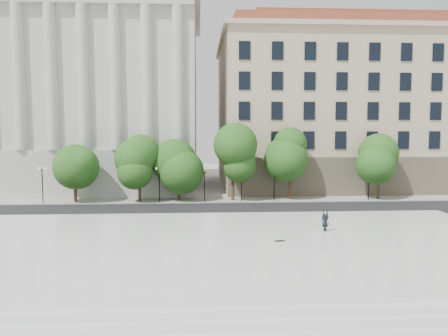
# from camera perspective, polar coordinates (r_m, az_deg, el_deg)

# --- Properties ---
(ground) EXTENTS (160.00, 160.00, 0.00)m
(ground) POSITION_cam_1_polar(r_m,az_deg,el_deg) (28.58, -0.08, -12.05)
(ground) COLOR #ACAAA3
(ground) RESTS_ON ground
(plaza) EXTENTS (44.00, 22.00, 0.45)m
(plaza) POSITION_cam_1_polar(r_m,az_deg,el_deg) (31.40, -0.39, -10.05)
(plaza) COLOR white
(plaza) RESTS_ON ground
(street) EXTENTS (60.00, 8.00, 0.02)m
(street) POSITION_cam_1_polar(r_m,az_deg,el_deg) (46.07, -1.33, -5.46)
(street) COLOR black
(street) RESTS_ON ground
(far_sidewalk) EXTENTS (60.00, 4.00, 0.12)m
(far_sidewalk) POSITION_cam_1_polar(r_m,az_deg,el_deg) (51.97, -1.56, -4.20)
(far_sidewalk) COLOR #B2AFA4
(far_sidewalk) RESTS_ON ground
(building_west) EXTENTS (31.50, 27.65, 25.60)m
(building_west) POSITION_cam_1_polar(r_m,az_deg,el_deg) (67.80, -16.66, 8.62)
(building_west) COLOR #B6B6B1
(building_west) RESTS_ON ground
(building_east) EXTENTS (36.00, 26.15, 23.00)m
(building_east) POSITION_cam_1_polar(r_m,az_deg,el_deg) (69.66, 14.84, 7.13)
(building_east) COLOR #BDAC90
(building_east) RESTS_ON ground
(traffic_light_west) EXTENTS (0.90, 1.56, 4.12)m
(traffic_light_west) POSITION_cam_1_polar(r_m,az_deg,el_deg) (49.81, -2.57, -0.49)
(traffic_light_west) COLOR black
(traffic_light_west) RESTS_ON ground
(traffic_light_east) EXTENTS (0.67, 1.78, 4.20)m
(traffic_light_east) POSITION_cam_1_polar(r_m,az_deg,el_deg) (50.04, 2.30, -0.36)
(traffic_light_east) COLOR black
(traffic_light_east) RESTS_ON ground
(person_lying) EXTENTS (0.82, 1.78, 0.47)m
(person_lying) POSITION_cam_1_polar(r_m,az_deg,el_deg) (35.40, 13.06, -7.68)
(person_lying) COLOR black
(person_lying) RESTS_ON plaza
(skateboard) EXTENTS (0.73, 0.31, 0.07)m
(skateboard) POSITION_cam_1_polar(r_m,az_deg,el_deg) (31.79, 7.29, -9.42)
(skateboard) COLOR black
(skateboard) RESTS_ON plaza
(plaza_steps) EXTENTS (44.00, 3.00, 0.30)m
(plaza_steps) POSITION_cam_1_polar(r_m,az_deg,el_deg) (20.21, 1.41, -19.15)
(plaza_steps) COLOR white
(plaza_steps) RESTS_ON ground
(street_trees) EXTENTS (40.04, 5.47, 7.88)m
(street_trees) POSITION_cam_1_polar(r_m,az_deg,el_deg) (50.99, -0.29, 1.30)
(street_trees) COLOR #382619
(street_trees) RESTS_ON ground
(lamp_posts) EXTENTS (38.48, 0.28, 4.17)m
(lamp_posts) POSITION_cam_1_polar(r_m,az_deg,el_deg) (50.21, -1.53, -1.31)
(lamp_posts) COLOR black
(lamp_posts) RESTS_ON ground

